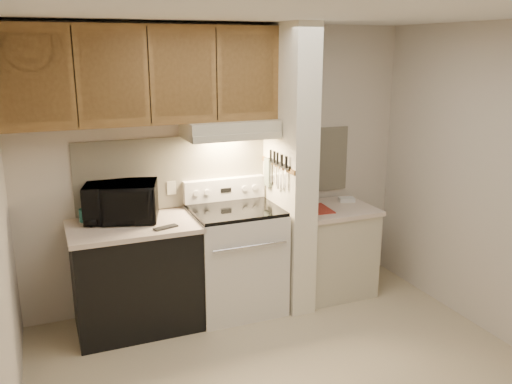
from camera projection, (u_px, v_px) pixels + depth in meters
floor at (292, 377)px, 3.90m from camera, size 3.60×3.60×0.00m
ceiling at (299, 13)px, 3.26m from camera, size 3.60×3.60×0.00m
wall_back at (222, 166)px, 4.92m from camera, size 3.60×2.50×0.02m
wall_right at (501, 186)px, 4.24m from camera, size 0.02×3.00×2.50m
backsplash at (222, 168)px, 4.91m from camera, size 2.60×0.02×0.63m
range_body at (236, 261)px, 4.82m from camera, size 0.76×0.65×0.92m
oven_window at (249, 270)px, 4.52m from camera, size 0.50×0.01×0.30m
oven_handle at (250, 246)px, 4.43m from camera, size 0.65×0.02×0.02m
cooktop at (235, 210)px, 4.69m from camera, size 0.74×0.64×0.03m
range_backguard at (224, 189)px, 4.92m from camera, size 0.76×0.08×0.20m
range_display at (226, 190)px, 4.88m from camera, size 0.10×0.01×0.04m
range_knob_left_outer at (196, 193)px, 4.78m from camera, size 0.05×0.02×0.05m
range_knob_left_inner at (207, 192)px, 4.81m from camera, size 0.05×0.02×0.05m
range_knob_right_inner at (245, 188)px, 4.94m from camera, size 0.05×0.02×0.05m
range_knob_right_outer at (255, 187)px, 4.98m from camera, size 0.05×0.02×0.05m
dishwasher_front at (136, 278)px, 4.51m from camera, size 1.00×0.63×0.87m
left_countertop at (133, 227)px, 4.39m from camera, size 1.04×0.67×0.04m
spoon_rest at (166, 227)px, 4.29m from camera, size 0.21×0.12×0.01m
teal_jar at (85, 215)px, 4.44m from camera, size 0.11×0.11×0.11m
outlet at (171, 188)px, 4.76m from camera, size 0.08×0.01×0.12m
microwave at (121, 202)px, 4.45m from camera, size 0.66×0.53×0.32m
partition_pillar at (289, 169)px, 4.79m from camera, size 0.22×0.70×2.50m
pillar_trim at (277, 165)px, 4.74m from camera, size 0.01×0.70×0.04m
knife_strip at (279, 164)px, 4.69m from camera, size 0.02×0.42×0.04m
knife_blade_a at (285, 179)px, 4.57m from camera, size 0.01×0.03×0.16m
knife_handle_a at (286, 162)px, 4.52m from camera, size 0.02×0.02×0.10m
knife_blade_b at (281, 178)px, 4.65m from camera, size 0.01×0.04×0.18m
knife_handle_b at (282, 160)px, 4.59m from camera, size 0.02×0.02×0.10m
knife_blade_c at (278, 178)px, 4.71m from camera, size 0.01×0.04×0.20m
knife_handle_c at (278, 158)px, 4.68m from camera, size 0.02×0.02×0.10m
knife_blade_d at (274, 173)px, 4.78m from camera, size 0.01×0.04×0.16m
knife_handle_d at (275, 157)px, 4.73m from camera, size 0.02×0.02×0.10m
knife_blade_e at (271, 173)px, 4.85m from camera, size 0.01×0.04×0.18m
knife_handle_e at (271, 155)px, 4.81m from camera, size 0.02×0.02×0.10m
oven_mitt at (268, 172)px, 4.91m from camera, size 0.03×0.11×0.25m
right_cab_base at (331, 252)px, 5.18m from camera, size 0.70×0.60×0.81m
right_countertop at (333, 209)px, 5.07m from camera, size 0.74×0.64×0.04m
red_folder at (317, 209)px, 4.99m from camera, size 0.26×0.34×0.01m
white_box at (347, 199)px, 5.25m from camera, size 0.17×0.13×0.04m
range_hood at (230, 129)px, 4.63m from camera, size 0.78×0.44×0.15m
hood_lip at (238, 137)px, 4.45m from camera, size 0.78×0.04×0.06m
upper_cabinets at (145, 75)px, 4.30m from camera, size 2.18×0.33×0.77m
cab_door_a at (35, 78)px, 3.85m from camera, size 0.46×0.01×0.63m
cab_gap_a at (75, 77)px, 3.95m from camera, size 0.01×0.01×0.73m
cab_door_b at (113, 77)px, 4.05m from camera, size 0.46×0.01×0.63m
cab_gap_b at (149, 76)px, 4.15m from camera, size 0.01×0.01×0.73m
cab_door_c at (184, 75)px, 4.25m from camera, size 0.46×0.01×0.63m
cab_gap_c at (217, 75)px, 4.35m from camera, size 0.01×0.01×0.73m
cab_door_d at (248, 74)px, 4.45m from camera, size 0.46×0.01×0.63m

